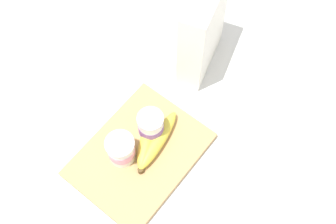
{
  "coord_description": "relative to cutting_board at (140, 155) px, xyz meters",
  "views": [
    {
      "loc": [
        -0.26,
        -0.29,
        1.0
      ],
      "look_at": [
        0.12,
        0.0,
        0.07
      ],
      "focal_mm": 44.48,
      "sensor_mm": 36.0,
      "label": 1
    }
  ],
  "objects": [
    {
      "name": "cereal_box",
      "position": [
        0.33,
        0.06,
        0.13
      ],
      "size": [
        0.21,
        0.12,
        0.27
      ],
      "primitive_type": "cube",
      "rotation": [
        0.0,
        0.0,
        0.29
      ],
      "color": "white",
      "rests_on": "ground_plane"
    },
    {
      "name": "yogurt_cup_back",
      "position": [
        0.06,
        0.01,
        0.06
      ],
      "size": [
        0.07,
        0.07,
        0.09
      ],
      "color": "white",
      "rests_on": "cutting_board"
    },
    {
      "name": "banana_bunch",
      "position": [
        0.04,
        -0.01,
        0.03
      ],
      "size": [
        0.19,
        0.1,
        0.04
      ],
      "color": "yellow",
      "rests_on": "cutting_board"
    },
    {
      "name": "ground_plane",
      "position": [
        0.0,
        0.0,
        -0.01
      ],
      "size": [
        2.4,
        2.4,
        0.0
      ],
      "primitive_type": "plane",
      "color": "silver"
    },
    {
      "name": "cutting_board",
      "position": [
        0.0,
        0.0,
        0.0
      ],
      "size": [
        0.33,
        0.25,
        0.02
      ],
      "primitive_type": "cube",
      "color": "tan",
      "rests_on": "ground_plane"
    },
    {
      "name": "yogurt_cup_front",
      "position": [
        -0.03,
        0.03,
        0.05
      ],
      "size": [
        0.07,
        0.07,
        0.08
      ],
      "color": "white",
      "rests_on": "cutting_board"
    }
  ]
}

